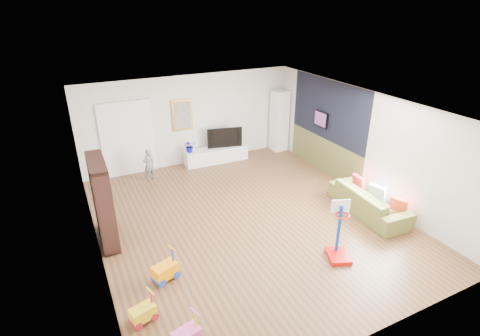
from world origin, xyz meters
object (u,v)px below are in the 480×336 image
media_console (216,155)px  bookshelf (103,202)px  basketball_hoop (341,232)px  sofa (369,201)px

media_console → bookshelf: (-3.68, -2.81, 0.68)m
media_console → basketball_hoop: (0.29, -5.49, 0.38)m
sofa → media_console: bearing=28.8°
bookshelf → basketball_hoop: 4.80m
media_console → sofa: sofa is taller
media_console → sofa: bearing=-63.5°
sofa → basketball_hoop: (-1.77, -1.05, 0.31)m
media_console → basketball_hoop: basketball_hoop is taller
media_console → bookshelf: 4.68m
sofa → basketball_hoop: basketball_hoop is taller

